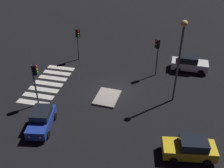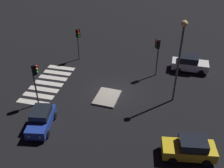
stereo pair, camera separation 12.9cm
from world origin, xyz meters
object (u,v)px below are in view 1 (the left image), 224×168
at_px(traffic_light_east, 35,75).
at_px(street_lamp, 181,49).
at_px(car_yellow, 190,148).
at_px(car_white, 189,63).
at_px(car_blue, 41,119).
at_px(traffic_light_west, 157,49).
at_px(traffic_island, 107,97).
at_px(traffic_light_south, 78,37).

distance_m(traffic_light_east, street_lamp, 12.89).
xyz_separation_m(car_yellow, traffic_light_east, (-3.31, -13.62, 2.36)).
bearing_deg(car_white, car_blue, -132.90).
bearing_deg(car_yellow, traffic_light_east, -22.56).
bearing_deg(car_yellow, car_white, -99.14).
relative_size(car_blue, traffic_light_east, 0.94).
bearing_deg(car_blue, car_yellow, 78.10).
xyz_separation_m(traffic_light_east, traffic_light_west, (-7.79, 10.01, 0.07)).
distance_m(car_blue, car_white, 17.51).
height_order(traffic_island, car_yellow, car_yellow).
relative_size(traffic_light_east, traffic_light_west, 0.98).
distance_m(traffic_island, traffic_light_west, 7.49).
bearing_deg(car_white, street_lamp, -102.90).
relative_size(traffic_light_south, traffic_light_east, 0.95).
relative_size(traffic_light_west, street_lamp, 0.54).
height_order(traffic_island, traffic_light_west, traffic_light_west).
distance_m(traffic_light_south, traffic_light_east, 9.37).
bearing_deg(car_blue, car_white, 126.80).
relative_size(traffic_island, traffic_light_east, 0.71).
height_order(car_white, street_lamp, street_lamp).
xyz_separation_m(traffic_island, car_white, (-7.49, 7.73, 0.78)).
xyz_separation_m(car_white, street_lamp, (6.28, -1.49, 4.52)).
relative_size(car_blue, traffic_light_west, 0.92).
height_order(car_yellow, street_lamp, street_lamp).
height_order(traffic_island, car_blue, car_blue).
distance_m(car_yellow, car_blue, 11.97).
height_order(car_yellow, traffic_light_west, traffic_light_west).
bearing_deg(traffic_light_west, traffic_light_south, -58.02).
xyz_separation_m(traffic_island, car_blue, (5.25, -4.28, 0.72)).
bearing_deg(traffic_light_west, traffic_light_east, -10.71).
xyz_separation_m(traffic_island, traffic_light_south, (-6.99, -5.31, 2.92)).
height_order(traffic_light_east, street_lamp, street_lamp).
xyz_separation_m(traffic_light_south, traffic_light_east, (9.35, -0.63, 0.17)).
xyz_separation_m(car_yellow, traffic_light_south, (-12.66, -12.99, 2.19)).
distance_m(traffic_light_west, street_lamp, 5.21).
bearing_deg(car_yellow, car_blue, -10.94).
relative_size(traffic_island, car_blue, 0.76).
relative_size(car_yellow, traffic_light_east, 0.96).
relative_size(traffic_light_south, traffic_light_west, 0.92).
distance_m(traffic_island, car_blue, 6.81).
relative_size(car_white, street_lamp, 0.52).
relative_size(car_blue, car_white, 0.96).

